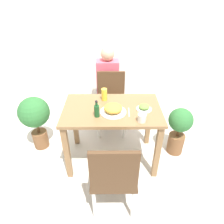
# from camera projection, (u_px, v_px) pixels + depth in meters

# --- Properties ---
(ground_plane) EXTENTS (16.00, 16.00, 0.00)m
(ground_plane) POSITION_uv_depth(u_px,v_px,m) (112.00, 157.00, 2.64)
(ground_plane) COLOR beige
(wall_back) EXTENTS (8.00, 0.05, 2.60)m
(wall_back) POSITION_uv_depth(u_px,v_px,m) (111.00, 31.00, 3.13)
(wall_back) COLOR silver
(wall_back) RESTS_ON ground_plane
(dining_table) EXTENTS (1.10, 0.68, 0.76)m
(dining_table) POSITION_uv_depth(u_px,v_px,m) (112.00, 117.00, 2.29)
(dining_table) COLOR olive
(dining_table) RESTS_ON ground_plane
(chair_near) EXTENTS (0.42, 0.42, 0.89)m
(chair_near) POSITION_uv_depth(u_px,v_px,m) (114.00, 175.00, 1.78)
(chair_near) COLOR #4C331E
(chair_near) RESTS_ON ground_plane
(chair_far) EXTENTS (0.42, 0.42, 0.89)m
(chair_far) POSITION_uv_depth(u_px,v_px,m) (111.00, 99.00, 2.93)
(chair_far) COLOR #4C331E
(chair_far) RESTS_ON ground_plane
(food_plate) EXTENTS (0.28, 0.28, 0.10)m
(food_plate) POSITION_uv_depth(u_px,v_px,m) (113.00, 109.00, 2.13)
(food_plate) COLOR white
(food_plate) RESTS_ON dining_table
(side_plate) EXTENTS (0.17, 0.17, 0.06)m
(side_plate) POSITION_uv_depth(u_px,v_px,m) (144.00, 107.00, 2.19)
(side_plate) COLOR white
(side_plate) RESTS_ON dining_table
(drink_cup) EXTENTS (0.09, 0.09, 0.08)m
(drink_cup) POSITION_uv_depth(u_px,v_px,m) (142.00, 118.00, 1.99)
(drink_cup) COLOR silver
(drink_cup) RESTS_ON dining_table
(juice_glass) EXTENTS (0.07, 0.07, 0.14)m
(juice_glass) POSITION_uv_depth(u_px,v_px,m) (104.00, 94.00, 2.34)
(juice_glass) COLOR gold
(juice_glass) RESTS_ON dining_table
(sauce_bottle) EXTENTS (0.06, 0.06, 0.19)m
(sauce_bottle) POSITION_uv_depth(u_px,v_px,m) (97.00, 110.00, 2.05)
(sauce_bottle) COLOR #194C23
(sauce_bottle) RESTS_ON dining_table
(fork_utensil) EXTENTS (0.01, 0.19, 0.00)m
(fork_utensil) POSITION_uv_depth(u_px,v_px,m) (97.00, 112.00, 2.15)
(fork_utensil) COLOR silver
(fork_utensil) RESTS_ON dining_table
(spoon_utensil) EXTENTS (0.02, 0.17, 0.00)m
(spoon_utensil) POSITION_uv_depth(u_px,v_px,m) (129.00, 112.00, 2.15)
(spoon_utensil) COLOR silver
(spoon_utensil) RESTS_ON dining_table
(potted_plant_left) EXTENTS (0.39, 0.39, 0.76)m
(potted_plant_left) POSITION_uv_depth(u_px,v_px,m) (35.00, 116.00, 2.56)
(potted_plant_left) COLOR brown
(potted_plant_left) RESTS_ON ground_plane
(potted_plant_right) EXTENTS (0.30, 0.30, 0.67)m
(potted_plant_right) POSITION_uv_depth(u_px,v_px,m) (179.00, 128.00, 2.52)
(potted_plant_right) COLOR brown
(potted_plant_right) RESTS_ON ground_plane
(person_figure) EXTENTS (0.34, 0.22, 1.17)m
(person_figure) POSITION_uv_depth(u_px,v_px,m) (108.00, 85.00, 3.16)
(person_figure) COLOR #2D3347
(person_figure) RESTS_ON ground_plane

